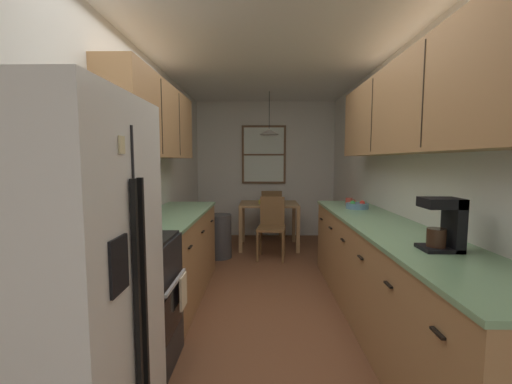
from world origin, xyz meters
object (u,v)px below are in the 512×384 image
object	(u,v)px
dining_chair_far	(271,212)
stove_range	(126,304)
dining_chair_near	(272,224)
refrigerator	(62,290)
coffee_maker	(445,223)
table_serving_bowl	(264,202)
dining_table	(269,210)
trash_bin	(220,236)
storage_canister	(148,216)
mug_by_coffeemaker	(349,202)
fruit_bowl	(357,205)
microwave_over_range	(102,132)

from	to	relation	value
dining_chair_far	stove_range	bearing A→B (deg)	-105.98
dining_chair_near	dining_chair_far	size ratio (longest dim) A/B	1.00
refrigerator	coffee_maker	distance (m)	2.09
dining_chair_near	table_serving_bowl	size ratio (longest dim) A/B	5.24
dining_table	trash_bin	size ratio (longest dim) A/B	1.47
storage_canister	mug_by_coffeemaker	world-z (taller)	storage_canister
dining_table	table_serving_bowl	xyz separation A→B (m)	(-0.09, -0.08, 0.15)
refrigerator	fruit_bowl	distance (m)	3.03
dining_chair_far	table_serving_bowl	bearing A→B (deg)	-102.28
refrigerator	dining_table	distance (m)	4.11
stove_range	table_serving_bowl	xyz separation A→B (m)	(0.96, 3.18, 0.30)
dining_chair_far	storage_canister	bearing A→B (deg)	-108.28
stove_range	dining_table	world-z (taller)	stove_range
fruit_bowl	storage_canister	bearing A→B (deg)	-151.69
coffee_maker	trash_bin	bearing A→B (deg)	121.69
trash_bin	table_serving_bowl	xyz separation A→B (m)	(0.66, 0.53, 0.45)
dining_table	storage_canister	world-z (taller)	storage_canister
microwave_over_range	dining_chair_near	distance (m)	3.13
stove_range	dining_table	size ratio (longest dim) A/B	1.15
microwave_over_range	mug_by_coffeemaker	world-z (taller)	microwave_over_range
stove_range	dining_chair_near	bearing A→B (deg)	68.16
storage_canister	mug_by_coffeemaker	bearing A→B (deg)	33.81
stove_range	table_serving_bowl	world-z (taller)	stove_range
dining_chair_near	storage_canister	distance (m)	2.48
trash_bin	table_serving_bowl	world-z (taller)	table_serving_bowl
dining_chair_far	coffee_maker	xyz separation A→B (m)	(0.93, -4.00, 0.57)
refrigerator	dining_table	world-z (taller)	refrigerator
stove_range	coffee_maker	world-z (taller)	coffee_maker
dining_table	mug_by_coffeemaker	world-z (taller)	mug_by_coffeemaker
trash_bin	fruit_bowl	size ratio (longest dim) A/B	2.58
refrigerator	stove_range	world-z (taller)	refrigerator
dining_chair_near	dining_chair_far	distance (m)	1.16
refrigerator	storage_canister	size ratio (longest dim) A/B	9.53
dining_chair_near	refrigerator	bearing A→B (deg)	-107.05
dining_chair_far	fruit_bowl	bearing A→B (deg)	-68.11
storage_canister	table_serving_bowl	distance (m)	2.86
microwave_over_range	dining_chair_near	xyz separation A→B (m)	(1.18, 2.67, -1.13)
dining_table	mug_by_coffeemaker	xyz separation A→B (m)	(0.94, -1.43, 0.32)
microwave_over_range	fruit_bowl	size ratio (longest dim) A/B	2.44
dining_chair_near	coffee_maker	size ratio (longest dim) A/B	2.81
fruit_bowl	trash_bin	bearing A→B (deg)	147.94
refrigerator	microwave_over_range	bearing A→B (deg)	101.14
refrigerator	fruit_bowl	size ratio (longest dim) A/B	6.89
microwave_over_range	coffee_maker	xyz separation A→B (m)	(2.14, -0.16, -0.56)
mug_by_coffeemaker	stove_range	bearing A→B (deg)	-137.39
table_serving_bowl	storage_canister	bearing A→B (deg)	-109.69
fruit_bowl	dining_table	bearing A→B (deg)	119.89
stove_range	dining_table	xyz separation A→B (m)	(1.04, 3.25, 0.15)
fruit_bowl	table_serving_bowl	xyz separation A→B (m)	(-1.05, 1.60, -0.16)
trash_bin	table_serving_bowl	distance (m)	0.96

